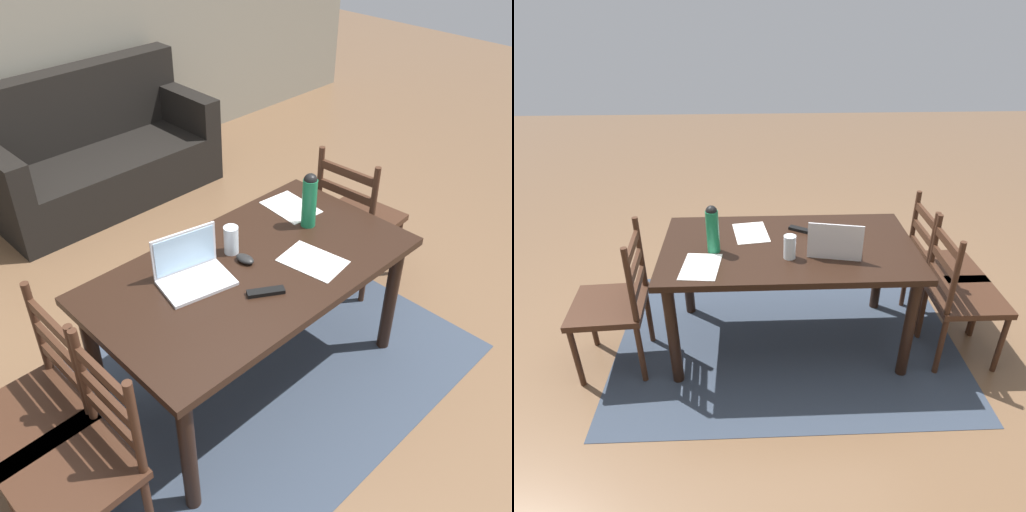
% 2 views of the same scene
% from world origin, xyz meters
% --- Properties ---
extents(ground_plane, '(14.00, 14.00, 0.00)m').
position_xyz_m(ground_plane, '(0.00, 0.00, 0.00)').
color(ground_plane, brown).
extents(area_rug, '(2.32, 1.64, 0.01)m').
position_xyz_m(area_rug, '(0.00, 0.00, 0.00)').
color(area_rug, '#333D4C').
rests_on(area_rug, ground).
extents(dining_table, '(1.58, 0.88, 0.75)m').
position_xyz_m(dining_table, '(0.00, 0.00, 0.66)').
color(dining_table, black).
rests_on(dining_table, ground).
extents(chair_left_near, '(0.44, 0.44, 0.95)m').
position_xyz_m(chair_left_near, '(-1.08, -0.18, 0.46)').
color(chair_left_near, '#3D2316').
rests_on(chair_left_near, ground).
extents(chair_right_far, '(0.47, 0.47, 0.95)m').
position_xyz_m(chair_right_far, '(1.08, 0.17, 0.46)').
color(chair_right_far, '#3D2316').
rests_on(chair_right_far, ground).
extents(chair_left_far, '(0.44, 0.44, 0.95)m').
position_xyz_m(chair_left_far, '(-1.08, 0.18, 0.46)').
color(chair_left_far, '#3D2316').
rests_on(chair_left_far, ground).
extents(couch, '(1.80, 0.80, 1.00)m').
position_xyz_m(couch, '(0.51, 2.31, 0.36)').
color(couch, black).
rests_on(couch, ground).
extents(laptop, '(0.36, 0.28, 0.23)m').
position_xyz_m(laptop, '(-0.27, 0.12, 0.81)').
color(laptop, silver).
rests_on(laptop, dining_table).
extents(water_bottle, '(0.08, 0.08, 0.30)m').
position_xyz_m(water_bottle, '(0.46, 0.06, 0.91)').
color(water_bottle, '#197247').
rests_on(water_bottle, dining_table).
extents(drinking_glass, '(0.07, 0.07, 0.14)m').
position_xyz_m(drinking_glass, '(0.01, 0.15, 0.82)').
color(drinking_glass, silver).
rests_on(drinking_glass, dining_table).
extents(computer_mouse, '(0.07, 0.11, 0.03)m').
position_xyz_m(computer_mouse, '(0.00, 0.05, 0.77)').
color(computer_mouse, black).
rests_on(computer_mouse, dining_table).
extents(tv_remote, '(0.17, 0.13, 0.02)m').
position_xyz_m(tv_remote, '(-0.10, -0.19, 0.76)').
color(tv_remote, black).
rests_on(tv_remote, dining_table).
extents(paper_stack_left, '(0.25, 0.32, 0.00)m').
position_xyz_m(paper_stack_left, '(0.24, -0.18, 0.75)').
color(paper_stack_left, white).
rests_on(paper_stack_left, dining_table).
extents(paper_stack_right, '(0.24, 0.31, 0.00)m').
position_xyz_m(paper_stack_right, '(0.53, 0.24, 0.75)').
color(paper_stack_right, white).
rests_on(paper_stack_right, dining_table).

